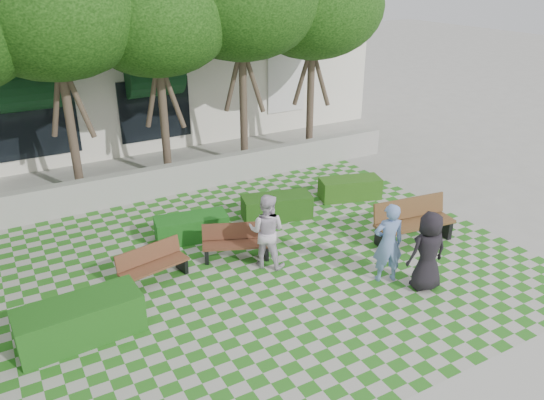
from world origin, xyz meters
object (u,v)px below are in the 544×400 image
person_blue (388,243)px  person_dark (428,251)px  hedge_west (80,321)px  bench_east (413,222)px  hedge_midleft (192,228)px  person_white (267,231)px  hedge_midright (277,207)px  bench_west (153,265)px  hedge_east (350,188)px  bench_mid (236,243)px

person_blue → person_dark: (0.53, -0.65, -0.03)m
hedge_west → person_dark: 7.05m
hedge_west → person_dark: (6.79, -1.85, 0.50)m
hedge_west → person_blue: bearing=-10.8°
person_blue → person_dark: size_ratio=1.04×
bench_east → hedge_midleft: 5.56m
bench_east → person_white: (-3.77, 0.72, 0.37)m
hedge_midright → hedge_midleft: bearing=-179.6°
hedge_west → hedge_midright: bearing=25.2°
hedge_midright → person_dark: 4.70m
bench_west → hedge_west: size_ratio=0.72×
hedge_east → hedge_midleft: (-5.05, -0.12, 0.00)m
bench_east → bench_mid: 4.46m
hedge_east → bench_mid: bearing=-161.2°
bench_east → person_blue: size_ratio=1.15×
person_dark → person_white: (-2.52, 2.47, 0.00)m
person_dark → bench_east: bearing=-117.2°
bench_mid → person_white: 0.94m
person_blue → person_white: person_blue is taller
person_dark → person_blue: bearing=-42.1°
hedge_east → person_blue: bearing=-116.8°
person_white → person_dark: bearing=179.6°
hedge_east → hedge_west: hedge_west is taller
hedge_midright → hedge_west: 6.32m
hedge_midleft → person_blue: (3.02, -3.88, 0.61)m
hedge_east → person_dark: size_ratio=1.01×
bench_mid → hedge_midright: bench_mid is taller
hedge_east → hedge_midleft: bearing=-178.6°
hedge_west → person_white: bearing=8.3°
bench_west → person_blue: person_blue is taller
bench_mid → person_blue: bearing=-22.7°
person_white → bench_east: bearing=-146.8°
hedge_midright → person_blue: (0.54, -3.90, 0.59)m
hedge_midright → person_blue: size_ratio=1.02×
person_dark → person_white: person_white is taller
hedge_midright → bench_east: bearing=-50.3°
hedge_midleft → person_blue: size_ratio=0.98×
bench_west → hedge_midleft: bench_west is taller
person_dark → bench_west: bearing=-23.4°
bench_mid → bench_west: size_ratio=1.03×
bench_mid → hedge_midleft: size_ratio=0.92×
bench_east → hedge_east: bench_east is taller
bench_west → bench_mid: bearing=-11.3°
hedge_midleft → person_white: person_white is taller
bench_east → hedge_midleft: bearing=157.0°
hedge_east → person_blue: size_ratio=0.97×
bench_east → hedge_west: (-8.04, 0.10, -0.13)m
hedge_east → person_white: 4.60m
bench_mid → hedge_west: 4.01m
hedge_midleft → person_white: size_ratio=1.01×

